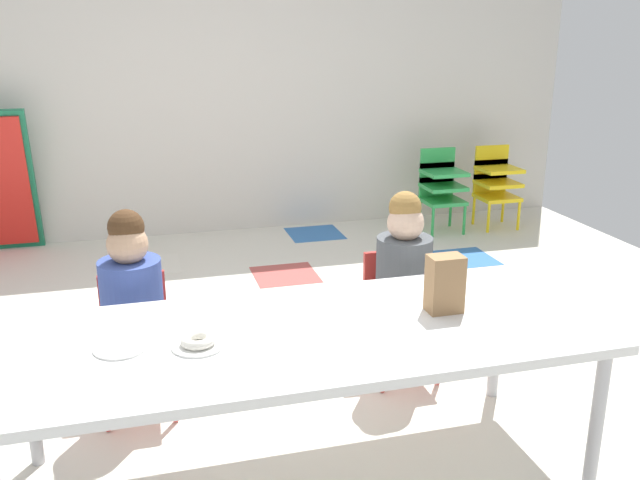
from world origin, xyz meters
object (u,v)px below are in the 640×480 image
at_px(craft_table, 304,341).
at_px(paper_bag_brown, 445,284).
at_px(kid_chair_yellow_stack, 496,181).
at_px(paper_plate_center_table, 121,348).
at_px(paper_plate_near_edge, 198,346).
at_px(donut_powdered_on_plate, 198,340).
at_px(seated_child_middle_seat, 403,269).
at_px(kid_chair_green_stack, 441,184).
at_px(seated_child_near_camera, 132,295).

xyz_separation_m(craft_table, paper_bag_brown, (0.55, 0.03, 0.15)).
height_order(kid_chair_yellow_stack, paper_plate_center_table, kid_chair_yellow_stack).
bearing_deg(paper_plate_near_edge, kid_chair_yellow_stack, 46.75).
height_order(paper_plate_center_table, donut_powdered_on_plate, donut_powdered_on_plate).
relative_size(seated_child_middle_seat, paper_plate_near_edge, 5.10).
xyz_separation_m(craft_table, paper_plate_center_table, (-0.63, 0.02, 0.05)).
relative_size(craft_table, paper_plate_center_table, 11.86).
bearing_deg(kid_chair_green_stack, paper_plate_near_edge, -127.64).
height_order(paper_bag_brown, paper_plate_near_edge, paper_bag_brown).
distance_m(kid_chair_yellow_stack, donut_powdered_on_plate, 4.05).
relative_size(kid_chair_green_stack, paper_plate_center_table, 3.78).
height_order(kid_chair_green_stack, paper_plate_center_table, kid_chair_green_stack).
relative_size(seated_child_middle_seat, kid_chair_yellow_stack, 1.35).
bearing_deg(donut_powdered_on_plate, paper_plate_near_edge, 0.00).
xyz_separation_m(paper_bag_brown, paper_plate_near_edge, (-0.93, -0.06, -0.11)).
bearing_deg(paper_plate_center_table, donut_powdered_on_plate, -11.69).
xyz_separation_m(paper_plate_near_edge, paper_plate_center_table, (-0.25, 0.05, 0.00)).
bearing_deg(paper_bag_brown, craft_table, -177.06).
bearing_deg(seated_child_middle_seat, paper_bag_brown, -98.05).
xyz_separation_m(seated_child_middle_seat, paper_bag_brown, (-0.09, -0.62, 0.16)).
distance_m(seated_child_middle_seat, kid_chair_green_stack, 2.59).
bearing_deg(donut_powdered_on_plate, seated_child_near_camera, 107.46).
xyz_separation_m(seated_child_middle_seat, paper_plate_near_edge, (-1.01, -0.68, 0.06)).
bearing_deg(seated_child_near_camera, kid_chair_green_stack, 42.35).
xyz_separation_m(kid_chair_green_stack, donut_powdered_on_plate, (-2.27, -2.94, 0.24)).
relative_size(seated_child_middle_seat, donut_powdered_on_plate, 7.73).
xyz_separation_m(kid_chair_yellow_stack, paper_bag_brown, (-1.84, -2.88, 0.32)).
relative_size(paper_bag_brown, paper_plate_center_table, 1.22).
distance_m(seated_child_near_camera, donut_powdered_on_plate, 0.72).
relative_size(kid_chair_green_stack, donut_powdered_on_plate, 5.73).
bearing_deg(paper_plate_near_edge, craft_table, 5.06).
xyz_separation_m(seated_child_near_camera, paper_bag_brown, (1.14, -0.62, 0.16)).
relative_size(seated_child_near_camera, kid_chair_green_stack, 1.35).
xyz_separation_m(seated_child_middle_seat, kid_chair_green_stack, (1.26, 2.26, -0.16)).
bearing_deg(kid_chair_yellow_stack, kid_chair_green_stack, 180.00).
bearing_deg(kid_chair_yellow_stack, paper_bag_brown, -122.59).
height_order(kid_chair_yellow_stack, paper_bag_brown, paper_bag_brown).
distance_m(paper_bag_brown, donut_powdered_on_plate, 0.93).
height_order(paper_plate_near_edge, paper_plate_center_table, same).
height_order(seated_child_near_camera, donut_powdered_on_plate, seated_child_near_camera).
height_order(seated_child_middle_seat, kid_chair_green_stack, seated_child_middle_seat).
bearing_deg(paper_plate_center_table, craft_table, -1.74).
bearing_deg(craft_table, paper_plate_center_table, 178.26).
distance_m(seated_child_near_camera, seated_child_middle_seat, 1.23).
height_order(craft_table, seated_child_near_camera, seated_child_near_camera).
relative_size(kid_chair_yellow_stack, paper_bag_brown, 3.09).
bearing_deg(seated_child_middle_seat, kid_chair_yellow_stack, 52.21).
bearing_deg(kid_chair_yellow_stack, donut_powdered_on_plate, -133.25).
height_order(kid_chair_green_stack, paper_bag_brown, paper_bag_brown).
bearing_deg(seated_child_middle_seat, kid_chair_green_stack, 60.98).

